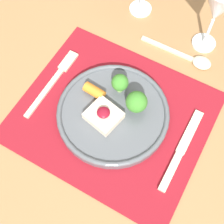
% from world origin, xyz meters
% --- Properties ---
extents(ground_plane, '(8.00, 8.00, 0.00)m').
position_xyz_m(ground_plane, '(0.00, 0.00, 0.00)').
color(ground_plane, brown).
extents(dining_table, '(1.40, 1.08, 0.76)m').
position_xyz_m(dining_table, '(0.00, 0.00, 0.67)').
color(dining_table, olive).
rests_on(dining_table, ground_plane).
extents(placemat, '(0.42, 0.36, 0.00)m').
position_xyz_m(placemat, '(0.00, 0.00, 0.76)').
color(placemat, maroon).
rests_on(placemat, dining_table).
extents(dinner_plate, '(0.25, 0.25, 0.07)m').
position_xyz_m(dinner_plate, '(-0.00, 0.00, 0.77)').
color(dinner_plate, '#4C5156').
rests_on(dinner_plate, placemat).
extents(fork, '(0.02, 0.20, 0.01)m').
position_xyz_m(fork, '(-0.17, 0.02, 0.76)').
color(fork, beige).
rests_on(fork, placemat).
extents(knife, '(0.02, 0.20, 0.01)m').
position_xyz_m(knife, '(0.17, -0.01, 0.76)').
color(knife, beige).
rests_on(knife, placemat).
extents(spoon, '(0.19, 0.04, 0.01)m').
position_xyz_m(spoon, '(0.09, 0.23, 0.76)').
color(spoon, beige).
rests_on(spoon, dining_table).
extents(wine_glass_near, '(0.09, 0.09, 0.18)m').
position_xyz_m(wine_glass_near, '(0.10, 0.29, 0.89)').
color(wine_glass_near, white).
rests_on(wine_glass_near, dining_table).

